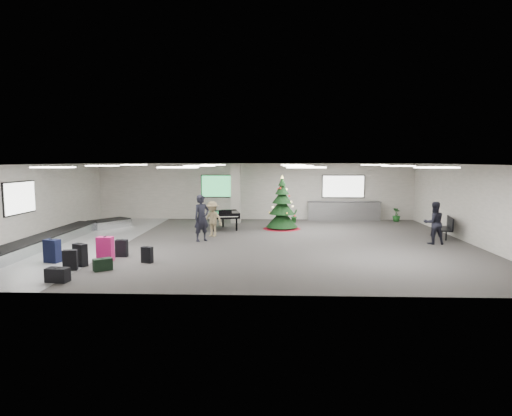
{
  "coord_description": "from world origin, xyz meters",
  "views": [
    {
      "loc": [
        0.93,
        -17.37,
        3.35
      ],
      "look_at": [
        0.27,
        1.0,
        1.31
      ],
      "focal_mm": 30.0,
      "sensor_mm": 36.0,
      "label": 1
    }
  ],
  "objects_px": {
    "christmas_tree": "(282,210)",
    "potted_plant_right": "(396,215)",
    "pink_suitcase": "(105,249)",
    "service_counter": "(344,211)",
    "grand_piano": "(224,215)",
    "potted_plant_left": "(294,216)",
    "baggage_carousel": "(61,236)",
    "bench": "(447,226)",
    "traveler_a": "(202,218)",
    "traveler_b": "(212,219)",
    "traveler_bench": "(434,223)"
  },
  "relations": [
    {
      "from": "baggage_carousel",
      "to": "potted_plant_right",
      "type": "distance_m",
      "value": 16.97
    },
    {
      "from": "traveler_a",
      "to": "potted_plant_right",
      "type": "distance_m",
      "value": 11.63
    },
    {
      "from": "christmas_tree",
      "to": "potted_plant_right",
      "type": "height_order",
      "value": "christmas_tree"
    },
    {
      "from": "bench",
      "to": "traveler_a",
      "type": "height_order",
      "value": "traveler_a"
    },
    {
      "from": "service_counter",
      "to": "potted_plant_left",
      "type": "relative_size",
      "value": 5.53
    },
    {
      "from": "grand_piano",
      "to": "traveler_a",
      "type": "distance_m",
      "value": 3.22
    },
    {
      "from": "baggage_carousel",
      "to": "service_counter",
      "type": "distance_m",
      "value": 14.5
    },
    {
      "from": "baggage_carousel",
      "to": "traveler_b",
      "type": "xyz_separation_m",
      "value": [
        6.16,
        1.38,
        0.57
      ]
    },
    {
      "from": "grand_piano",
      "to": "traveler_b",
      "type": "distance_m",
      "value": 2.04
    },
    {
      "from": "traveler_bench",
      "to": "potted_plant_right",
      "type": "height_order",
      "value": "traveler_bench"
    },
    {
      "from": "baggage_carousel",
      "to": "traveler_a",
      "type": "bearing_deg",
      "value": 2.3
    },
    {
      "from": "traveler_b",
      "to": "traveler_bench",
      "type": "xyz_separation_m",
      "value": [
        9.16,
        -1.42,
        0.08
      ]
    },
    {
      "from": "grand_piano",
      "to": "potted_plant_left",
      "type": "bearing_deg",
      "value": 22.18
    },
    {
      "from": "christmas_tree",
      "to": "traveler_bench",
      "type": "xyz_separation_m",
      "value": [
        6.02,
        -3.67,
        -0.05
      ]
    },
    {
      "from": "service_counter",
      "to": "potted_plant_right",
      "type": "xyz_separation_m",
      "value": [
        2.86,
        -0.3,
        -0.17
      ]
    },
    {
      "from": "baggage_carousel",
      "to": "traveler_b",
      "type": "bearing_deg",
      "value": 12.66
    },
    {
      "from": "pink_suitcase",
      "to": "christmas_tree",
      "type": "height_order",
      "value": "christmas_tree"
    },
    {
      "from": "baggage_carousel",
      "to": "potted_plant_right",
      "type": "height_order",
      "value": "potted_plant_right"
    },
    {
      "from": "baggage_carousel",
      "to": "service_counter",
      "type": "xyz_separation_m",
      "value": [
        12.84,
        6.73,
        0.33
      ]
    },
    {
      "from": "service_counter",
      "to": "traveler_b",
      "type": "xyz_separation_m",
      "value": [
        -6.68,
        -5.35,
        0.24
      ]
    },
    {
      "from": "traveler_b",
      "to": "traveler_bench",
      "type": "bearing_deg",
      "value": 16.64
    },
    {
      "from": "grand_piano",
      "to": "potted_plant_right",
      "type": "bearing_deg",
      "value": 6.75
    },
    {
      "from": "traveler_bench",
      "to": "potted_plant_right",
      "type": "distance_m",
      "value": 6.51
    },
    {
      "from": "baggage_carousel",
      "to": "potted_plant_left",
      "type": "relative_size",
      "value": 13.24
    },
    {
      "from": "potted_plant_right",
      "to": "baggage_carousel",
      "type": "bearing_deg",
      "value": -157.71
    },
    {
      "from": "pink_suitcase",
      "to": "traveler_a",
      "type": "distance_m",
      "value": 4.54
    },
    {
      "from": "pink_suitcase",
      "to": "christmas_tree",
      "type": "xyz_separation_m",
      "value": [
        6.09,
        7.03,
        0.5
      ]
    },
    {
      "from": "grand_piano",
      "to": "potted_plant_right",
      "type": "height_order",
      "value": "grand_piano"
    },
    {
      "from": "grand_piano",
      "to": "baggage_carousel",
      "type": "bearing_deg",
      "value": -163.76
    },
    {
      "from": "christmas_tree",
      "to": "traveler_b",
      "type": "height_order",
      "value": "christmas_tree"
    },
    {
      "from": "bench",
      "to": "potted_plant_right",
      "type": "distance_m",
      "value": 5.18
    },
    {
      "from": "bench",
      "to": "potted_plant_left",
      "type": "distance_m",
      "value": 7.76
    },
    {
      "from": "potted_plant_left",
      "to": "grand_piano",
      "type": "bearing_deg",
      "value": -146.35
    },
    {
      "from": "baggage_carousel",
      "to": "bench",
      "type": "xyz_separation_m",
      "value": [
        16.37,
        1.3,
        0.32
      ]
    },
    {
      "from": "christmas_tree",
      "to": "potted_plant_left",
      "type": "distance_m",
      "value": 2.31
    },
    {
      "from": "bench",
      "to": "potted_plant_left",
      "type": "xyz_separation_m",
      "value": [
        -6.35,
        4.46,
        -0.16
      ]
    },
    {
      "from": "service_counter",
      "to": "grand_piano",
      "type": "bearing_deg",
      "value": -152.37
    },
    {
      "from": "christmas_tree",
      "to": "traveler_b",
      "type": "distance_m",
      "value": 3.86
    },
    {
      "from": "pink_suitcase",
      "to": "baggage_carousel",
      "type": "bearing_deg",
      "value": 135.87
    },
    {
      "from": "baggage_carousel",
      "to": "potted_plant_right",
      "type": "bearing_deg",
      "value": 22.29
    },
    {
      "from": "pink_suitcase",
      "to": "christmas_tree",
      "type": "distance_m",
      "value": 9.32
    },
    {
      "from": "service_counter",
      "to": "potted_plant_left",
      "type": "bearing_deg",
      "value": -161.02
    },
    {
      "from": "grand_piano",
      "to": "traveler_a",
      "type": "xyz_separation_m",
      "value": [
        -0.59,
        -3.16,
        0.25
      ]
    },
    {
      "from": "bench",
      "to": "christmas_tree",
      "type": "bearing_deg",
      "value": 175.21
    },
    {
      "from": "pink_suitcase",
      "to": "service_counter",
      "type": "bearing_deg",
      "value": 48.99
    },
    {
      "from": "baggage_carousel",
      "to": "pink_suitcase",
      "type": "bearing_deg",
      "value": -46.66
    },
    {
      "from": "traveler_b",
      "to": "potted_plant_left",
      "type": "xyz_separation_m",
      "value": [
        3.86,
        4.38,
        -0.42
      ]
    },
    {
      "from": "baggage_carousel",
      "to": "traveler_a",
      "type": "relative_size",
      "value": 4.99
    },
    {
      "from": "grand_piano",
      "to": "potted_plant_left",
      "type": "xyz_separation_m",
      "value": [
        3.56,
        2.37,
        -0.36
      ]
    },
    {
      "from": "service_counter",
      "to": "traveler_bench",
      "type": "bearing_deg",
      "value": -69.95
    }
  ]
}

